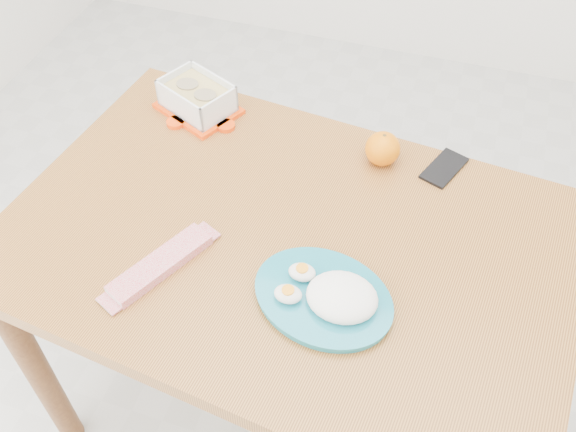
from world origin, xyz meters
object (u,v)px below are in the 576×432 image
(food_container, at_px, (197,97))
(orange_fruit, at_px, (383,149))
(rice_plate, at_px, (329,295))
(smartphone, at_px, (444,168))
(dining_table, at_px, (288,268))

(food_container, relative_size, orange_fruit, 2.92)
(rice_plate, xyz_separation_m, smartphone, (0.15, 0.42, -0.02))
(food_container, bearing_deg, rice_plate, -19.82)
(food_container, distance_m, smartphone, 0.60)
(orange_fruit, height_order, rice_plate, orange_fruit)
(rice_plate, bearing_deg, dining_table, 147.85)
(dining_table, distance_m, food_container, 0.48)
(orange_fruit, distance_m, smartphone, 0.14)
(dining_table, relative_size, orange_fruit, 15.79)
(food_container, xyz_separation_m, smartphone, (0.60, -0.02, -0.04))
(food_container, height_order, orange_fruit, food_container)
(food_container, height_order, rice_plate, food_container)
(orange_fruit, height_order, smartphone, orange_fruit)
(orange_fruit, distance_m, rice_plate, 0.41)
(dining_table, distance_m, smartphone, 0.41)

